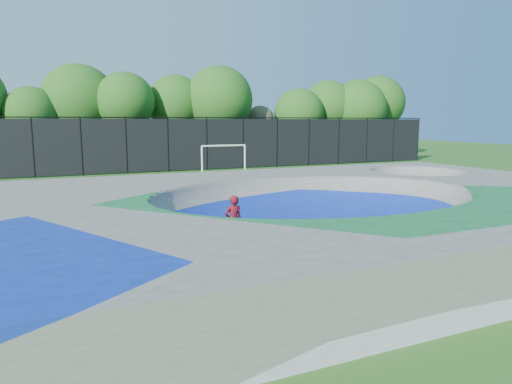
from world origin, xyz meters
TOP-DOWN VIEW (x-y plane):
  - ground at (0.00, 0.00)m, footprint 120.00×120.00m
  - skate_deck at (0.00, 0.00)m, footprint 22.00×14.00m
  - skater at (-2.99, -0.03)m, footprint 0.59×0.41m
  - skateboard at (-2.99, -0.03)m, footprint 0.80×0.28m
  - soccer_goal at (2.89, 16.93)m, footprint 3.24×0.12m
  - fence at (0.00, 21.00)m, footprint 48.09×0.09m
  - treeline at (0.82, 25.90)m, footprint 53.55×7.85m

SIDE VIEW (x-z plane):
  - ground at x=0.00m, z-range 0.00..0.00m
  - skateboard at x=-2.99m, z-range 0.00..0.05m
  - skate_deck at x=0.00m, z-range 0.00..1.50m
  - skater at x=-2.99m, z-range 0.00..1.56m
  - soccer_goal at x=2.89m, z-range 0.42..2.56m
  - fence at x=0.00m, z-range 0.08..4.12m
  - treeline at x=0.82m, z-range 0.91..9.32m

